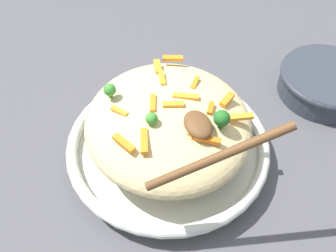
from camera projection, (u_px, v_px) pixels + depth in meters
name	position (u px, v px, depth m)	size (l,w,h in m)	color
ground_plane	(168.00, 154.00, 0.68)	(2.40, 2.40, 0.00)	#4C4C51
serving_bowl	(168.00, 146.00, 0.66)	(0.35, 0.35, 0.04)	silver
pasta_mound	(168.00, 123.00, 0.61)	(0.29, 0.27, 0.09)	#DBC689
carrot_piece_0	(195.00, 83.00, 0.62)	(0.03, 0.01, 0.01)	orange
carrot_piece_1	(162.00, 78.00, 0.62)	(0.03, 0.01, 0.01)	orange
carrot_piece_2	(227.00, 99.00, 0.59)	(0.03, 0.01, 0.01)	orange
carrot_piece_3	(124.00, 143.00, 0.53)	(0.04, 0.01, 0.01)	orange
carrot_piece_4	(119.00, 111.00, 0.58)	(0.03, 0.01, 0.01)	orange
carrot_piece_5	(186.00, 96.00, 0.59)	(0.04, 0.01, 0.01)	orange
carrot_piece_6	(206.00, 139.00, 0.54)	(0.04, 0.01, 0.01)	orange
carrot_piece_7	(144.00, 141.00, 0.54)	(0.04, 0.01, 0.01)	orange
carrot_piece_8	(197.00, 128.00, 0.55)	(0.04, 0.01, 0.01)	orange
carrot_piece_9	(173.00, 58.00, 0.66)	(0.04, 0.01, 0.01)	orange
carrot_piece_10	(173.00, 105.00, 0.58)	(0.03, 0.01, 0.01)	orange
carrot_piece_11	(158.00, 66.00, 0.65)	(0.03, 0.01, 0.01)	orange
carrot_piece_12	(211.00, 108.00, 0.58)	(0.02, 0.01, 0.01)	orange
carrot_piece_13	(153.00, 103.00, 0.58)	(0.04, 0.01, 0.01)	orange
carrot_piece_14	(240.00, 117.00, 0.57)	(0.04, 0.01, 0.01)	orange
broccoli_floret_0	(152.00, 119.00, 0.55)	(0.02, 0.02, 0.02)	#377928
broccoli_floret_1	(110.00, 90.00, 0.59)	(0.02, 0.02, 0.03)	#377928
broccoli_floret_2	(222.00, 119.00, 0.54)	(0.03, 0.03, 0.03)	#205B1C
serving_spoon	(205.00, 137.00, 0.51)	(0.14, 0.19, 0.09)	brown
companion_bowl	(327.00, 81.00, 0.76)	(0.20, 0.20, 0.05)	#333842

